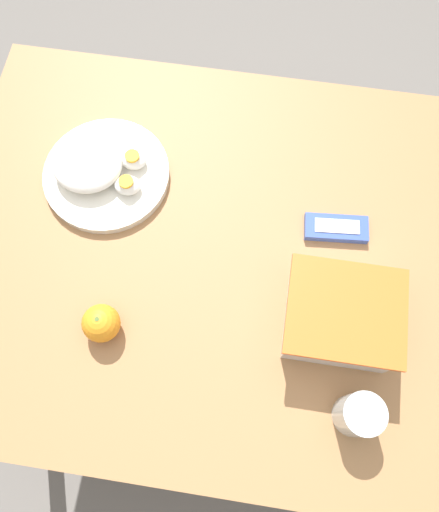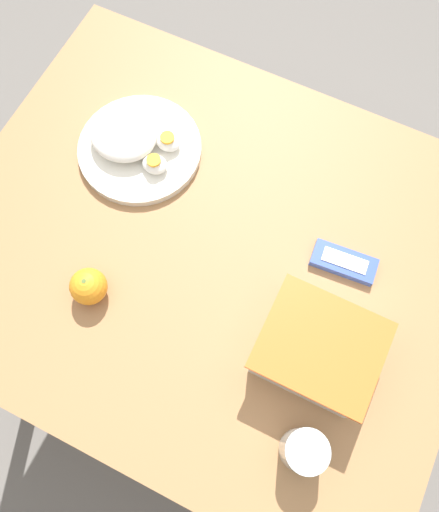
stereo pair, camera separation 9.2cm
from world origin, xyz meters
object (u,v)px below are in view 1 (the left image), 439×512
(rice_plate, at_px, (101,170))
(drinking_glass, at_px, (359,415))
(orange_fruit, at_px, (101,323))
(candy_bar, at_px, (336,228))
(food_container, at_px, (340,318))

(rice_plate, xyz_separation_m, drinking_glass, (-0.53, 0.39, 0.02))
(orange_fruit, height_order, candy_bar, orange_fruit)
(food_container, xyz_separation_m, drinking_glass, (-0.04, 0.16, 0.00))
(candy_bar, bearing_deg, orange_fruit, 32.44)
(orange_fruit, height_order, rice_plate, orange_fruit)
(rice_plate, distance_m, drinking_glass, 0.66)
(rice_plate, height_order, drinking_glass, drinking_glass)
(rice_plate, bearing_deg, drinking_glass, 143.66)
(orange_fruit, relative_size, candy_bar, 0.54)
(rice_plate, height_order, candy_bar, rice_plate)
(rice_plate, relative_size, drinking_glass, 2.88)
(candy_bar, height_order, drinking_glass, drinking_glass)
(food_container, distance_m, drinking_glass, 0.16)
(food_container, xyz_separation_m, orange_fruit, (0.41, 0.07, -0.01))
(orange_fruit, xyz_separation_m, drinking_glass, (-0.45, 0.09, 0.01))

